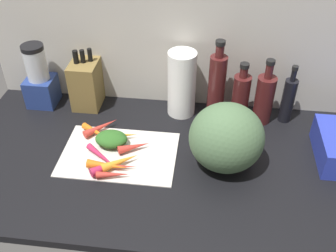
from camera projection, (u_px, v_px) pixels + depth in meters
ground_plane at (185, 163)px, 144.61cm from camera, size 170.00×80.00×3.00cm
wall_back at (196, 38)px, 155.03cm from camera, size 170.00×3.00×60.00cm
cutting_board at (119, 154)px, 145.72cm from camera, size 42.26×28.82×0.80cm
carrot_0 at (120, 162)px, 139.44cm from camera, size 13.36×11.20×3.28cm
carrot_1 at (103, 158)px, 141.71cm from camera, size 15.42×13.00×2.37cm
carrot_2 at (118, 135)px, 150.82cm from camera, size 14.82×6.23×3.28cm
carrot_3 at (107, 166)px, 137.92cm from camera, size 14.72×3.68×3.16cm
carrot_4 at (134, 147)px, 145.83cm from camera, size 12.12×8.25×3.14cm
carrot_5 at (113, 175)px, 134.87cm from camera, size 11.72×4.42×2.64cm
carrot_6 at (98, 133)px, 152.54cm from camera, size 15.09×10.10×2.57cm
carrot_7 at (101, 127)px, 155.13cm from camera, size 12.39×12.99×3.03cm
carrot_8 at (117, 166)px, 138.32cm from camera, size 14.58×3.52×2.20cm
carrot_9 at (109, 165)px, 137.97cm from camera, size 12.58×11.60×3.34cm
carrot_greens_pile at (111, 139)px, 147.80cm from camera, size 12.16×9.35×5.14cm
winter_squash at (226, 138)px, 133.78cm from camera, size 25.76×23.36×25.32cm
knife_block at (87, 83)px, 165.47cm from camera, size 11.17×14.83×25.75cm
blender_appliance at (39, 79)px, 165.00cm from camera, size 11.80×11.80×27.54cm
paper_towel_roll at (182, 84)px, 158.43cm from camera, size 11.39×11.39×27.84cm
bottle_0 at (217, 86)px, 155.98cm from camera, size 6.91×6.91×34.10cm
bottle_1 at (241, 97)px, 157.03cm from camera, size 6.99×6.99×25.60cm
bottle_2 at (264, 98)px, 155.66cm from camera, size 7.55×7.55×27.94cm
bottle_3 at (288, 99)px, 156.52cm from camera, size 5.15×5.15×25.12cm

